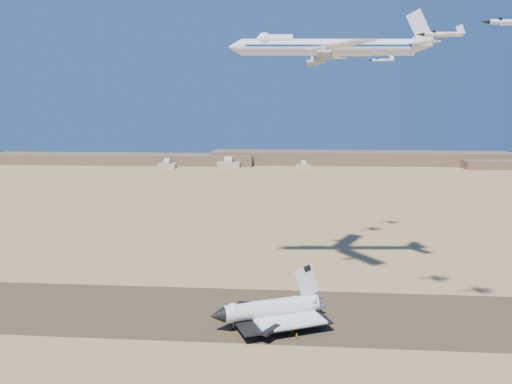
# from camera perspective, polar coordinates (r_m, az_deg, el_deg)

# --- Properties ---
(ground) EXTENTS (1200.00, 1200.00, 0.00)m
(ground) POSITION_cam_1_polar(r_m,az_deg,el_deg) (193.60, -4.89, -13.49)
(ground) COLOR #AE844D
(ground) RESTS_ON ground
(runway) EXTENTS (600.00, 50.00, 0.06)m
(runway) POSITION_cam_1_polar(r_m,az_deg,el_deg) (193.59, -4.89, -13.48)
(runway) COLOR #4A3625
(runway) RESTS_ON ground
(ridgeline) EXTENTS (960.00, 90.00, 18.00)m
(ridgeline) POSITION_cam_1_polar(r_m,az_deg,el_deg) (707.38, 7.47, 3.70)
(ridgeline) COLOR brown
(ridgeline) RESTS_ON ground
(hangars) EXTENTS (200.50, 29.50, 30.00)m
(hangars) POSITION_cam_1_polar(r_m,az_deg,el_deg) (664.92, -3.54, 3.17)
(hangars) COLOR #B1AE9D
(hangars) RESTS_ON ground
(shuttle) EXTENTS (42.48, 36.00, 20.68)m
(shuttle) POSITION_cam_1_polar(r_m,az_deg,el_deg) (179.84, 1.68, -13.37)
(shuttle) COLOR white
(shuttle) RESTS_ON runway
(carrier_747) EXTENTS (83.68, 64.60, 20.83)m
(carrier_747) POSITION_cam_1_polar(r_m,az_deg,el_deg) (213.27, 7.51, 16.10)
(carrier_747) COLOR white
(crew_a) EXTENTS (0.53, 0.70, 1.71)m
(crew_a) POSITION_cam_1_polar(r_m,az_deg,el_deg) (172.23, 4.70, -16.16)
(crew_a) COLOR orange
(crew_a) RESTS_ON runway
(crew_b) EXTENTS (0.53, 0.89, 1.80)m
(crew_b) POSITION_cam_1_polar(r_m,az_deg,el_deg) (172.81, 4.67, -16.05)
(crew_b) COLOR orange
(crew_b) RESTS_ON runway
(crew_c) EXTENTS (1.15, 1.18, 1.86)m
(crew_c) POSITION_cam_1_polar(r_m,az_deg,el_deg) (175.33, 4.08, -15.64)
(crew_c) COLOR orange
(crew_c) RESTS_ON runway
(chase_jet_a) EXTENTS (15.04, 8.10, 3.74)m
(chase_jet_a) POSITION_cam_1_polar(r_m,az_deg,el_deg) (171.99, 20.51, 16.55)
(chase_jet_a) COLOR white
(chase_jet_b) EXTENTS (15.04, 8.33, 3.76)m
(chase_jet_b) POSITION_cam_1_polar(r_m,az_deg,el_deg) (162.67, 26.94, 16.96)
(chase_jet_b) COLOR white
(chase_jet_e) EXTENTS (16.05, 9.14, 4.05)m
(chase_jet_e) POSITION_cam_1_polar(r_m,az_deg,el_deg) (260.00, 11.50, 15.14)
(chase_jet_e) COLOR white
(chase_jet_f) EXTENTS (14.06, 7.46, 3.50)m
(chase_jet_f) POSITION_cam_1_polar(r_m,az_deg,el_deg) (283.43, 14.19, 14.41)
(chase_jet_f) COLOR white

